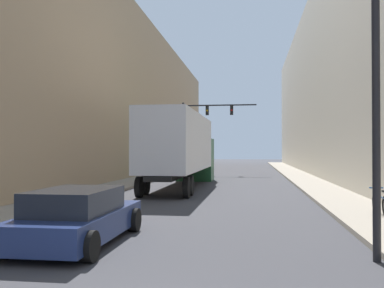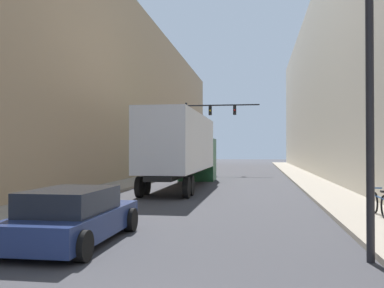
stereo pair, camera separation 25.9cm
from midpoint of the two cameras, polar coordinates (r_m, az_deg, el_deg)
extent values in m
cube|color=gray|center=(33.99, 15.01, -4.43)|extent=(2.35, 80.00, 0.15)
cube|color=gray|center=(34.77, -4.86, -4.37)|extent=(2.35, 80.00, 0.15)
cube|color=#BCB29E|center=(35.09, 21.84, 8.53)|extent=(6.00, 80.00, 15.80)
cube|color=tan|center=(36.24, -11.32, 6.87)|extent=(6.00, 80.00, 14.14)
cube|color=silver|center=(24.54, -1.23, 0.21)|extent=(2.55, 11.63, 3.15)
cube|color=black|center=(24.57, -1.24, -3.82)|extent=(1.27, 11.63, 0.24)
cube|color=#1E512D|center=(31.42, 0.98, -2.10)|extent=(2.55, 2.31, 3.05)
cylinder|color=black|center=(20.35, -6.65, -5.71)|extent=(0.25, 1.00, 1.00)
cylinder|color=black|center=(19.87, -0.35, -5.83)|extent=(0.25, 1.00, 1.00)
cylinder|color=black|center=(21.51, -5.79, -5.44)|extent=(0.25, 1.00, 1.00)
cylinder|color=black|center=(21.06, 0.17, -5.55)|extent=(0.25, 1.00, 1.00)
cylinder|color=black|center=(31.64, -1.05, -3.96)|extent=(0.25, 1.00, 1.00)
cylinder|color=black|center=(31.33, 3.02, -3.99)|extent=(0.25, 1.00, 1.00)
cube|color=navy|center=(10.86, -14.74, -10.14)|extent=(1.85, 4.56, 0.60)
cube|color=#1E232D|center=(10.58, -15.23, -7.26)|extent=(1.63, 2.51, 0.55)
cylinder|color=black|center=(12.68, -15.73, -9.49)|extent=(0.25, 0.64, 0.64)
cylinder|color=black|center=(12.05, -7.58, -9.98)|extent=(0.25, 0.64, 0.64)
cylinder|color=black|center=(9.02, -13.59, -13.09)|extent=(0.25, 0.64, 0.64)
cylinder|color=black|center=(42.05, -0.61, 0.85)|extent=(0.20, 0.20, 6.90)
cube|color=black|center=(41.83, 4.25, 5.19)|extent=(7.15, 0.12, 0.12)
cube|color=black|center=(41.89, 2.62, 4.48)|extent=(0.30, 0.24, 0.90)
sphere|color=gold|center=(41.75, 2.60, 4.49)|extent=(0.18, 0.18, 0.18)
cube|color=black|center=(41.70, 5.89, 4.50)|extent=(0.30, 0.24, 0.90)
sphere|color=red|center=(41.56, 5.88, 4.52)|extent=(0.18, 0.18, 0.18)
cylinder|color=black|center=(9.35, 23.37, 5.05)|extent=(0.16, 0.16, 6.37)
torus|color=black|center=(14.44, 24.75, -7.62)|extent=(0.06, 0.72, 0.72)
torus|color=black|center=(15.50, 23.62, -7.15)|extent=(0.06, 0.72, 0.72)
cube|color=#1E4C8C|center=(14.95, 24.16, -6.50)|extent=(0.04, 1.11, 0.04)
cube|color=black|center=(14.54, 24.58, -5.78)|extent=(0.12, 0.20, 0.06)
cube|color=#1E4C8C|center=(15.41, 23.66, -5.39)|extent=(0.44, 0.04, 0.04)
camera|label=1|loc=(0.13, -89.62, -0.01)|focal=40.00mm
camera|label=2|loc=(0.13, 90.38, 0.01)|focal=40.00mm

